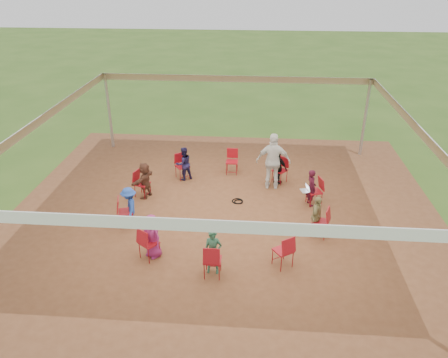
# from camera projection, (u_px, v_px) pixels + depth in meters

# --- Properties ---
(ground) EXTENTS (80.00, 80.00, 0.00)m
(ground) POSITION_uv_depth(u_px,v_px,m) (224.00, 214.00, 13.21)
(ground) COLOR #35561B
(ground) RESTS_ON ground
(dirt_patch) EXTENTS (13.00, 13.00, 0.00)m
(dirt_patch) POSITION_uv_depth(u_px,v_px,m) (224.00, 214.00, 13.21)
(dirt_patch) COLOR brown
(dirt_patch) RESTS_ON ground
(tent) EXTENTS (10.33, 10.33, 3.00)m
(tent) POSITION_uv_depth(u_px,v_px,m) (224.00, 141.00, 12.15)
(tent) COLOR #B2B2B7
(tent) RESTS_ON ground
(chair_0) EXTENTS (0.54, 0.53, 0.90)m
(chair_0) POSITION_uv_depth(u_px,v_px,m) (314.00, 191.00, 13.57)
(chair_0) COLOR maroon
(chair_0) RESTS_ON ground
(chair_1) EXTENTS (0.60, 0.60, 0.90)m
(chair_1) POSITION_uv_depth(u_px,v_px,m) (280.00, 170.00, 14.94)
(chair_1) COLOR maroon
(chair_1) RESTS_ON ground
(chair_2) EXTENTS (0.43, 0.45, 0.90)m
(chair_2) POSITION_uv_depth(u_px,v_px,m) (232.00, 162.00, 15.58)
(chair_2) COLOR maroon
(chair_2) RESTS_ON ground
(chair_3) EXTENTS (0.60, 0.60, 0.90)m
(chair_3) POSITION_uv_depth(u_px,v_px,m) (182.00, 166.00, 15.24)
(chair_3) COLOR maroon
(chair_3) RESTS_ON ground
(chair_4) EXTENTS (0.55, 0.54, 0.90)m
(chair_4) POSITION_uv_depth(u_px,v_px,m) (142.00, 184.00, 14.04)
(chair_4) COLOR maroon
(chair_4) RESTS_ON ground
(chair_5) EXTENTS (0.54, 0.53, 0.90)m
(chair_5) POSITION_uv_depth(u_px,v_px,m) (126.00, 212.00, 12.46)
(chair_5) COLOR maroon
(chair_5) RESTS_ON ground
(chair_6) EXTENTS (0.60, 0.60, 0.90)m
(chair_6) POSITION_uv_depth(u_px,v_px,m) (149.00, 243.00, 11.08)
(chair_6) COLOR maroon
(chair_6) RESTS_ON ground
(chair_7) EXTENTS (0.43, 0.45, 0.90)m
(chair_7) POSITION_uv_depth(u_px,v_px,m) (212.00, 260.00, 10.45)
(chair_7) COLOR maroon
(chair_7) RESTS_ON ground
(chair_8) EXTENTS (0.60, 0.60, 0.90)m
(chair_8) POSITION_uv_depth(u_px,v_px,m) (283.00, 251.00, 10.79)
(chair_8) COLOR maroon
(chair_8) RESTS_ON ground
(chair_9) EXTENTS (0.55, 0.54, 0.90)m
(chair_9) POSITION_uv_depth(u_px,v_px,m) (320.00, 222.00, 11.98)
(chair_9) COLOR maroon
(chair_9) RESTS_ON ground
(person_seated_0) EXTENTS (0.40, 0.50, 1.20)m
(person_seated_0) POSITION_uv_depth(u_px,v_px,m) (311.00, 187.00, 13.47)
(person_seated_0) COLOR #3B0C1C
(person_seated_0) RESTS_ON ground
(person_seated_1) EXTENTS (0.78, 0.71, 1.20)m
(person_seated_1) POSITION_uv_depth(u_px,v_px,m) (278.00, 167.00, 14.79)
(person_seated_1) COLOR black
(person_seated_1) RESTS_ON ground
(person_seated_2) EXTENTS (0.67, 0.61, 1.20)m
(person_seated_2) POSITION_uv_depth(u_px,v_px,m) (184.00, 164.00, 15.07)
(person_seated_2) COLOR #1B163C
(person_seated_2) RESTS_ON ground
(person_seated_3) EXTENTS (0.75, 1.18, 1.20)m
(person_seated_3) POSITION_uv_depth(u_px,v_px,m) (145.00, 180.00, 13.93)
(person_seated_3) COLOR brown
(person_seated_3) RESTS_ON ground
(person_seated_4) EXTENTS (0.59, 0.85, 1.20)m
(person_seated_4) POSITION_uv_depth(u_px,v_px,m) (130.00, 207.00, 12.41)
(person_seated_4) COLOR #2144A3
(person_seated_4) RESTS_ON ground
(person_seated_5) EXTENTS (0.66, 0.61, 1.20)m
(person_seated_5) POSITION_uv_depth(u_px,v_px,m) (152.00, 236.00, 11.09)
(person_seated_5) COLOR #8F2261
(person_seated_5) RESTS_ON ground
(person_seated_6) EXTENTS (0.44, 0.29, 1.20)m
(person_seated_6) POSITION_uv_depth(u_px,v_px,m) (213.00, 252.00, 10.48)
(person_seated_6) COLOR #2A553C
(person_seated_6) RESTS_ON ground
(person_seated_7) EXTENTS (0.57, 0.78, 1.20)m
(person_seated_7) POSITION_uv_depth(u_px,v_px,m) (316.00, 216.00, 11.95)
(person_seated_7) COLOR #938755
(person_seated_7) RESTS_ON ground
(standing_person) EXTENTS (1.16, 0.63, 1.93)m
(standing_person) POSITION_uv_depth(u_px,v_px,m) (273.00, 161.00, 14.34)
(standing_person) COLOR silver
(standing_person) RESTS_ON ground
(cable_coil) EXTENTS (0.40, 0.40, 0.03)m
(cable_coil) POSITION_uv_depth(u_px,v_px,m) (238.00, 201.00, 13.88)
(cable_coil) COLOR black
(cable_coil) RESTS_ON ground
(laptop) EXTENTS (0.32, 0.37, 0.21)m
(laptop) POSITION_uv_depth(u_px,v_px,m) (306.00, 189.00, 13.46)
(laptop) COLOR #B7B7BC
(laptop) RESTS_ON ground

